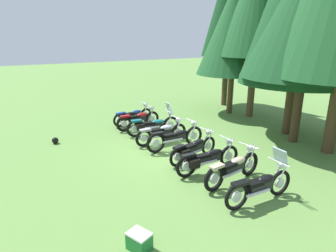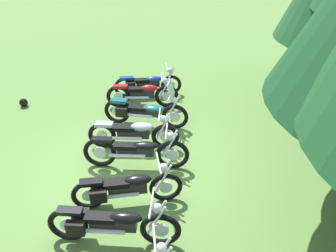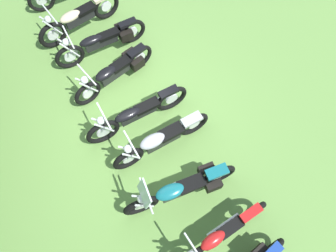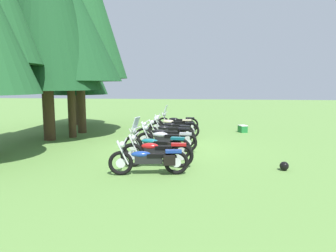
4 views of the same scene
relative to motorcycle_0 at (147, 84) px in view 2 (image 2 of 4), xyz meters
name	(u,v)px [view 2 (image 2 of 4)]	position (x,y,z in m)	size (l,w,h in m)	color
ground_plane	(134,170)	(3.91, 0.11, -0.43)	(80.00, 80.00, 0.00)	#608C42
motorcycle_0	(147,84)	(0.00, 0.00, 0.00)	(0.77, 2.18, 0.99)	black
motorcycle_1	(143,94)	(0.80, -0.02, 0.02)	(0.72, 2.20, 1.02)	black
motorcycle_2	(144,111)	(1.91, 0.15, 0.04)	(0.80, 2.38, 1.38)	black
motorcycle_3	(134,133)	(3.02, 0.01, 0.03)	(0.66, 2.29, 1.00)	black
motorcycle_4	(137,151)	(3.80, 0.18, 0.03)	(0.68, 2.45, 1.04)	black
motorcycle_5	(125,187)	(5.04, 0.12, 0.02)	(0.85, 2.19, 0.99)	black
motorcycle_6	(111,224)	(5.99, 0.02, 0.02)	(0.72, 2.37, 1.02)	black
dropped_helmet	(24,103)	(0.96, -3.74, -0.30)	(0.26, 0.26, 0.26)	black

